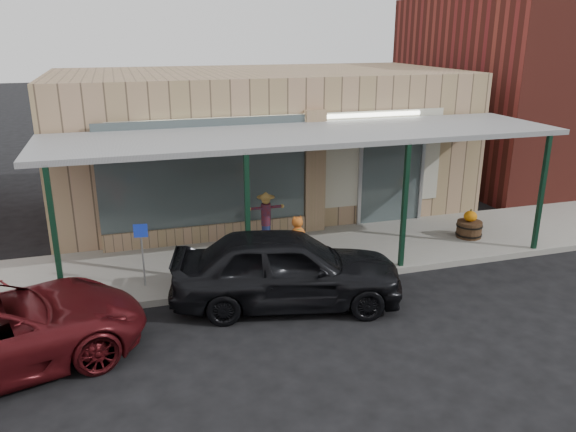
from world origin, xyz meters
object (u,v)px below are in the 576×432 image
object	(u,v)px
barrel_scarecrow	(266,232)
parked_sedan	(287,268)
handicap_sign	(142,246)
barrel_pumpkin	(469,227)

from	to	relation	value
barrel_scarecrow	parked_sedan	bearing A→B (deg)	-96.81
barrel_scarecrow	handicap_sign	distance (m)	3.22
parked_sedan	barrel_pumpkin	bearing A→B (deg)	-57.83
barrel_scarecrow	parked_sedan	xyz separation A→B (m)	(-0.25, -2.54, 0.13)
handicap_sign	parked_sedan	size ratio (longest dim) A/B	0.28
parked_sedan	barrel_scarecrow	bearing A→B (deg)	7.35
handicap_sign	barrel_scarecrow	bearing A→B (deg)	29.01
handicap_sign	parked_sedan	world-z (taller)	parked_sedan
barrel_pumpkin	barrel_scarecrow	bearing A→B (deg)	173.78
handicap_sign	parked_sedan	distance (m)	3.08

